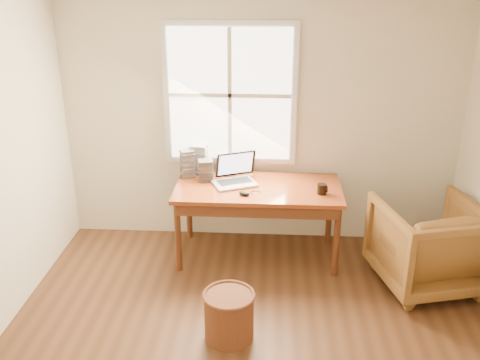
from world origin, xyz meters
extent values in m
cube|color=beige|center=(0.00, 2.26, 1.30)|extent=(4.00, 0.02, 2.60)
cube|color=silver|center=(-0.30, 2.22, 1.55)|extent=(1.32, 0.05, 1.42)
cube|color=white|center=(-0.30, 2.19, 1.55)|extent=(1.20, 0.02, 1.30)
cube|color=silver|center=(-0.30, 2.18, 1.55)|extent=(0.04, 0.02, 1.30)
cube|color=silver|center=(-0.30, 2.18, 1.55)|extent=(1.20, 0.02, 0.04)
cube|color=brown|center=(0.00, 1.80, 0.73)|extent=(1.60, 0.80, 0.04)
imported|color=brown|center=(1.55, 1.38, 0.40)|extent=(1.06, 1.08, 0.81)
cylinder|color=brown|center=(-0.18, 0.50, 0.19)|extent=(0.47, 0.47, 0.39)
ellipsoid|color=black|center=(-0.12, 1.59, 0.77)|extent=(0.12, 0.10, 0.04)
cylinder|color=black|center=(0.60, 1.66, 0.80)|extent=(0.11, 0.11, 0.10)
cube|color=silver|center=(-0.61, 2.11, 0.91)|extent=(0.17, 0.15, 0.31)
cube|color=#252429|center=(-0.52, 1.93, 0.86)|extent=(0.16, 0.15, 0.21)
cube|color=gray|center=(-0.72, 2.02, 0.89)|extent=(0.16, 0.15, 0.28)
cube|color=silver|center=(-0.32, 2.11, 0.84)|extent=(0.16, 0.15, 0.18)
camera|label=1|loc=(0.12, -2.95, 2.75)|focal=40.00mm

